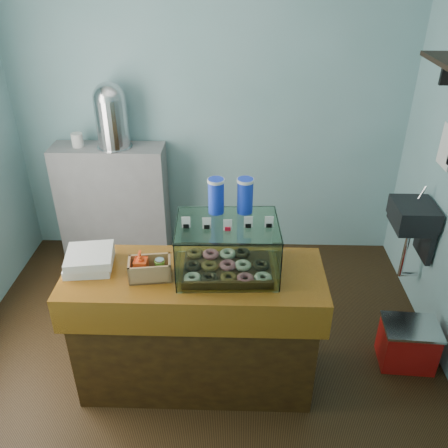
{
  "coord_description": "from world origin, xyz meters",
  "views": [
    {
      "loc": [
        0.26,
        -2.59,
        2.61
      ],
      "look_at": [
        0.18,
        -0.15,
        1.19
      ],
      "focal_mm": 38.0,
      "sensor_mm": 36.0,
      "label": 1
    }
  ],
  "objects_px": {
    "display_case": "(227,244)",
    "coffee_urn": "(111,114)",
    "counter": "(196,328)",
    "red_cooler": "(408,344)"
  },
  "relations": [
    {
      "from": "display_case",
      "to": "coffee_urn",
      "type": "distance_m",
      "value": 1.85
    },
    {
      "from": "coffee_urn",
      "to": "display_case",
      "type": "bearing_deg",
      "value": -55.78
    },
    {
      "from": "display_case",
      "to": "counter",
      "type": "bearing_deg",
      "value": -165.32
    },
    {
      "from": "counter",
      "to": "red_cooler",
      "type": "height_order",
      "value": "counter"
    },
    {
      "from": "red_cooler",
      "to": "coffee_urn",
      "type": "bearing_deg",
      "value": 152.62
    },
    {
      "from": "counter",
      "to": "coffee_urn",
      "type": "height_order",
      "value": "coffee_urn"
    },
    {
      "from": "display_case",
      "to": "coffee_urn",
      "type": "bearing_deg",
      "value": 121.65
    },
    {
      "from": "red_cooler",
      "to": "counter",
      "type": "bearing_deg",
      "value": -169.25
    },
    {
      "from": "counter",
      "to": "red_cooler",
      "type": "bearing_deg",
      "value": 7.32
    },
    {
      "from": "counter",
      "to": "coffee_urn",
      "type": "relative_size",
      "value": 2.82
    }
  ]
}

